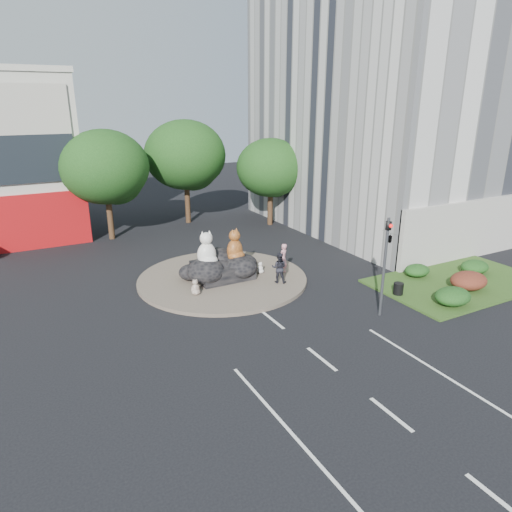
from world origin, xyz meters
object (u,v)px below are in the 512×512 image
at_px(kitten_calico, 195,287).
at_px(pedestrian_dark, 279,268).
at_px(cat_white, 206,249).
at_px(litter_bin, 398,289).
at_px(kitten_white, 260,267).
at_px(cat_tabby, 235,245).
at_px(pedestrian_pink, 283,259).

relative_size(kitten_calico, pedestrian_dark, 0.50).
bearing_deg(cat_white, kitten_calico, -127.05).
bearing_deg(cat_white, litter_bin, -33.95).
bearing_deg(kitten_white, kitten_calico, 179.80).
bearing_deg(cat_tabby, pedestrian_pink, -51.72).
bearing_deg(kitten_calico, litter_bin, -13.97).
bearing_deg(cat_tabby, kitten_white, -46.29).
height_order(cat_white, kitten_white, cat_white).
relative_size(pedestrian_pink, pedestrian_dark, 1.05).
xyz_separation_m(pedestrian_dark, litter_bin, (4.96, -4.40, -0.65)).
relative_size(cat_white, cat_tabby, 1.07).
xyz_separation_m(kitten_calico, kitten_white, (4.65, 1.17, -0.08)).
height_order(cat_white, pedestrian_pink, cat_white).
bearing_deg(kitten_calico, pedestrian_pink, 17.97).
height_order(pedestrian_pink, pedestrian_dark, pedestrian_pink).
bearing_deg(cat_white, cat_tabby, 7.44).
distance_m(cat_white, litter_bin, 10.90).
bearing_deg(kitten_calico, pedestrian_dark, 5.54).
bearing_deg(cat_tabby, kitten_calico, 179.74).
height_order(cat_white, litter_bin, cat_white).
relative_size(cat_tabby, litter_bin, 3.05).
distance_m(cat_white, kitten_white, 3.69).
distance_m(cat_white, kitten_calico, 2.55).
bearing_deg(pedestrian_dark, kitten_white, -45.23).
bearing_deg(kitten_white, cat_tabby, 147.19).
distance_m(pedestrian_dark, litter_bin, 6.66).
bearing_deg(kitten_white, pedestrian_dark, -97.40).
xyz_separation_m(kitten_calico, pedestrian_dark, (4.87, -0.66, 0.45)).
bearing_deg(cat_tabby, pedestrian_dark, -81.75).
height_order(kitten_white, pedestrian_pink, pedestrian_pink).
distance_m(cat_white, cat_tabby, 1.84).
bearing_deg(kitten_white, cat_white, 159.16).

